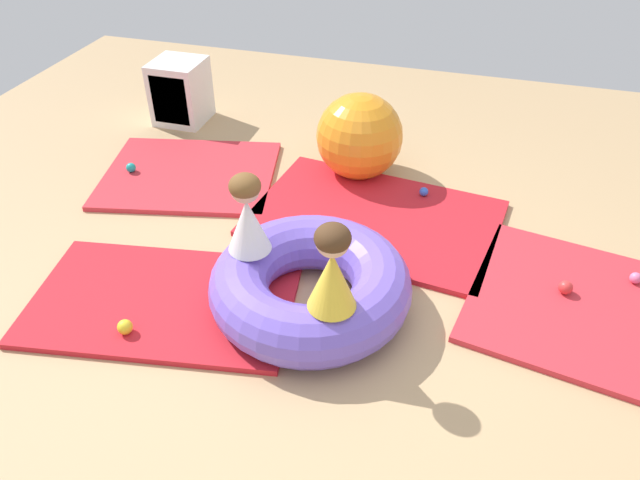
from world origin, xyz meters
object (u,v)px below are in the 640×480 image
(play_ball_blue, at_px, (424,192))
(inflatable_cushion, at_px, (310,285))
(play_ball_yellow, at_px, (125,327))
(play_ball_pink, at_px, (636,278))
(exercise_ball_large, at_px, (359,136))
(play_ball_teal, at_px, (131,168))
(child_in_white, at_px, (247,214))
(play_ball_red, at_px, (566,287))
(child_in_yellow, at_px, (332,268))
(storage_cube, at_px, (179,92))

(play_ball_blue, bearing_deg, inflatable_cushion, -109.02)
(play_ball_yellow, relative_size, play_ball_pink, 1.22)
(inflatable_cushion, distance_m, exercise_ball_large, 1.60)
(play_ball_blue, bearing_deg, play_ball_teal, -172.30)
(play_ball_yellow, bearing_deg, inflatable_cushion, 30.06)
(child_in_white, bearing_deg, play_ball_red, 121.21)
(play_ball_pink, bearing_deg, child_in_yellow, -147.85)
(play_ball_red, distance_m, play_ball_pink, 0.48)
(child_in_white, relative_size, play_ball_yellow, 5.70)
(child_in_white, relative_size, exercise_ball_large, 0.74)
(child_in_white, distance_m, play_ball_blue, 1.66)
(inflatable_cushion, distance_m, storage_cube, 2.80)
(play_ball_red, bearing_deg, child_in_white, -165.02)
(child_in_yellow, height_order, storage_cube, child_in_yellow)
(play_ball_yellow, xyz_separation_m, exercise_ball_large, (0.83, 2.13, 0.25))
(play_ball_blue, bearing_deg, play_ball_red, -40.67)
(child_in_white, xyz_separation_m, exercise_ball_large, (0.28, 1.57, -0.25))
(inflatable_cushion, bearing_deg, exercise_ball_large, 93.27)
(play_ball_pink, bearing_deg, exercise_ball_large, 156.49)
(child_in_yellow, xyz_separation_m, play_ball_teal, (-2.03, 1.36, -0.52))
(play_ball_teal, height_order, storage_cube, storage_cube)
(child_in_white, xyz_separation_m, play_ball_pink, (2.25, 0.71, -0.51))
(play_ball_teal, bearing_deg, play_ball_pink, -4.89)
(inflatable_cushion, height_order, play_ball_yellow, inflatable_cushion)
(inflatable_cushion, xyz_separation_m, play_ball_red, (1.46, 0.51, -0.09))
(play_ball_yellow, height_order, storage_cube, storage_cube)
(play_ball_yellow, distance_m, play_ball_pink, 3.08)
(child_in_white, relative_size, play_ball_red, 5.79)
(child_in_white, distance_m, play_ball_pink, 2.42)
(play_ball_red, distance_m, storage_cube, 3.69)
(play_ball_yellow, xyz_separation_m, storage_cube, (-0.95, 2.61, 0.20))
(play_ball_blue, bearing_deg, child_in_yellow, -98.74)
(play_ball_red, bearing_deg, inflatable_cushion, -160.58)
(child_in_yellow, relative_size, play_ball_pink, 7.15)
(play_ball_pink, xyz_separation_m, play_ball_blue, (-1.41, 0.62, -0.00))
(child_in_yellow, bearing_deg, storage_cube, -129.86)
(child_in_white, height_order, play_ball_pink, child_in_white)
(play_ball_pink, xyz_separation_m, exercise_ball_large, (-1.97, 0.86, 0.26))
(play_ball_yellow, height_order, exercise_ball_large, exercise_ball_large)
(play_ball_teal, height_order, play_ball_yellow, play_ball_yellow)
(child_in_yellow, bearing_deg, play_ball_yellow, -69.87)
(play_ball_teal, distance_m, play_ball_pink, 3.71)
(play_ball_red, height_order, storage_cube, storage_cube)
(play_ball_red, relative_size, play_ball_yellow, 0.99)
(play_ball_teal, xyz_separation_m, play_ball_blue, (2.29, 0.31, -0.00))
(play_ball_teal, distance_m, play_ball_blue, 2.31)
(play_ball_red, bearing_deg, play_ball_yellow, -156.23)
(play_ball_pink, xyz_separation_m, storage_cube, (-3.75, 1.34, 0.20))
(play_ball_pink, height_order, storage_cube, storage_cube)
(play_ball_yellow, relative_size, exercise_ball_large, 0.13)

